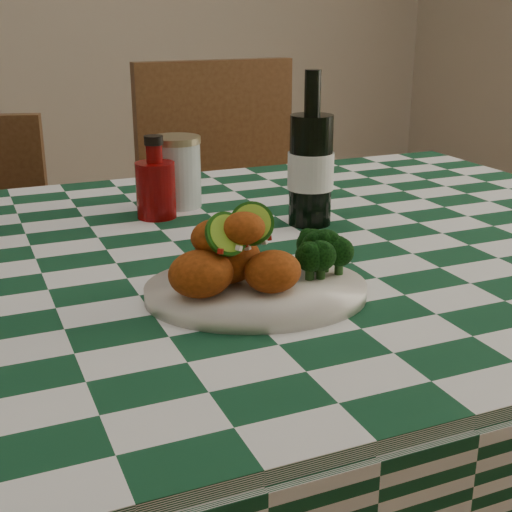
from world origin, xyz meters
name	(u,v)px	position (x,y,z in m)	size (l,w,h in m)	color
dining_table	(193,479)	(0.00, 0.00, 0.39)	(1.66, 1.06, 0.79)	#113F24
plate	(256,291)	(0.03, -0.19, 0.80)	(0.28, 0.22, 0.02)	silver
fried_chicken_pile	(240,250)	(0.01, -0.19, 0.85)	(0.15, 0.11, 0.09)	#A64110
broccoli_side	(319,250)	(0.12, -0.18, 0.83)	(0.08, 0.08, 0.06)	black
ketchup_bottle	(155,177)	(0.01, 0.21, 0.86)	(0.07, 0.07, 0.14)	#6D0505
mason_jar	(176,172)	(0.07, 0.26, 0.85)	(0.09, 0.09, 0.13)	#B2BCBA
beer_bottle	(311,149)	(0.24, 0.07, 0.91)	(0.08, 0.08, 0.25)	black
wooden_chair_right	(245,256)	(0.39, 0.72, 0.50)	(0.45, 0.48, 1.00)	#472814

